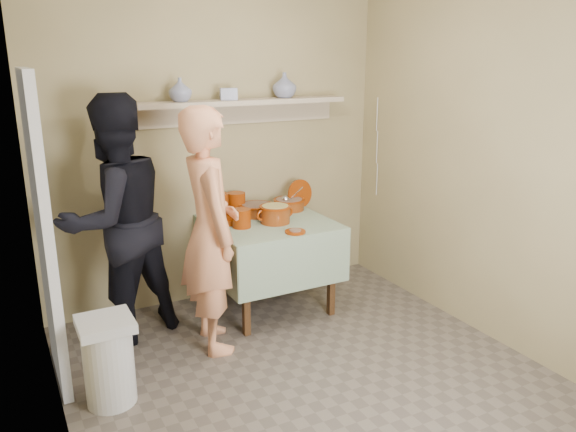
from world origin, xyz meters
TOP-DOWN VIEW (x-y plane):
  - ground at (0.00, 0.00)m, footprint 3.50×3.50m
  - tile_panel at (-1.46, 0.95)m, footprint 0.06×0.70m
  - plate_stack_a at (-0.08, 1.53)m, footprint 0.16×0.16m
  - plate_stack_b at (0.10, 1.59)m, footprint 0.16×0.16m
  - bowl_stack at (-0.02, 1.22)m, footprint 0.15×0.15m
  - empty_bowl at (-0.06, 1.35)m, footprint 0.16×0.16m
  - propped_lid at (0.70, 1.55)m, footprint 0.26×0.09m
  - vase_right at (0.57, 1.61)m, footprint 0.21×0.21m
  - vase_left at (-0.34, 1.60)m, footprint 0.25×0.25m
  - ceramic_box at (0.06, 1.61)m, footprint 0.15×0.13m
  - person_cook at (-0.40, 0.90)m, footprint 0.48×0.68m
  - person_helper at (-0.96, 1.34)m, footprint 1.08×0.97m
  - room_shell at (0.00, 0.00)m, footprint 3.04×3.54m
  - serving_table at (0.25, 1.28)m, footprint 0.97×0.97m
  - cazuela_meat_a at (0.23, 1.48)m, footprint 0.30×0.30m
  - cazuela_meat_b at (0.56, 1.50)m, footprint 0.28×0.28m
  - ladle at (0.51, 1.47)m, footprint 0.08×0.26m
  - cazuela_rice at (0.28, 1.21)m, footprint 0.33×0.25m
  - front_plate at (0.29, 0.89)m, footprint 0.16×0.16m
  - wall_shelf at (0.20, 1.65)m, footprint 1.80×0.25m
  - trash_bin at (-1.22, 0.49)m, footprint 0.32×0.32m
  - electrical_cord at (1.47, 1.48)m, footprint 0.01×0.05m

SIDE VIEW (x-z plane):
  - ground at x=0.00m, z-range 0.00..0.00m
  - trash_bin at x=-1.22m, z-range 0.00..0.56m
  - serving_table at x=0.25m, z-range 0.26..1.02m
  - front_plate at x=0.29m, z-range 0.76..0.78m
  - empty_bowl at x=-0.06m, z-range 0.76..0.81m
  - cazuela_meat_a at x=0.23m, z-range 0.77..0.87m
  - cazuela_meat_b at x=0.56m, z-range 0.77..0.87m
  - bowl_stack at x=-0.02m, z-range 0.76..0.91m
  - cazuela_rice at x=0.28m, z-range 0.77..0.92m
  - plate_stack_b at x=0.10m, z-range 0.76..0.95m
  - plate_stack_a at x=-0.08m, z-range 0.76..0.97m
  - ladle at x=0.51m, z-range 0.78..0.97m
  - person_cook at x=-0.40m, z-range 0.00..1.75m
  - propped_lid at x=0.70m, z-range 0.75..1.01m
  - person_helper at x=-0.96m, z-range 0.00..1.82m
  - tile_panel at x=-1.46m, z-range 0.00..2.00m
  - electrical_cord at x=1.47m, z-range 0.80..1.70m
  - room_shell at x=0.00m, z-range 0.30..2.92m
  - wall_shelf at x=0.20m, z-range 1.57..1.78m
  - ceramic_box at x=0.06m, z-range 1.72..1.82m
  - vase_left at x=-0.34m, z-range 1.72..1.90m
  - vase_right at x=0.57m, z-range 1.72..1.93m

